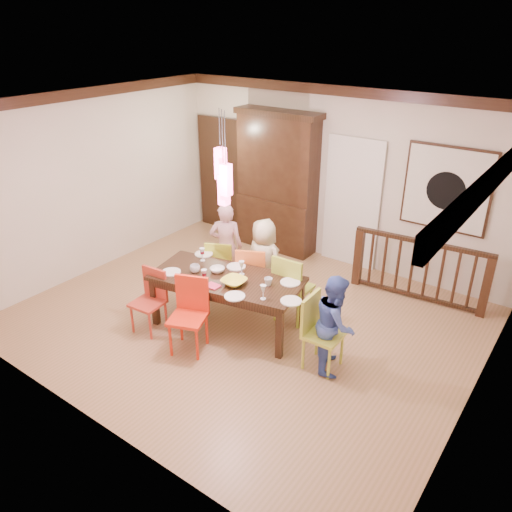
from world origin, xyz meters
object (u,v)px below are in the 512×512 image
Objects in this scene: china_hutch at (277,182)px; person_end_right at (335,323)px; chair_end_right at (324,329)px; chair_far_left at (221,262)px; dining_table at (227,283)px; person_far_left at (226,247)px; person_far_mid at (264,261)px; balustrade at (419,269)px.

china_hutch reaches higher than person_end_right.
chair_far_left is at bearing 70.14° from chair_end_right.
person_far_left is (-0.69, 0.85, 0.03)m from dining_table.
person_far_mid is at bearing -61.80° from china_hutch.
person_end_right is (2.28, -0.79, -0.08)m from person_far_left.
balustrade is at bearing -174.21° from chair_far_left.
person_far_left is 1.12× the size of person_end_right.
chair_end_right is 3.60m from china_hutch.
chair_end_right is at bearing -103.73° from balustrade.
balustrade is 1.45× the size of person_far_left.
dining_table is 1.07× the size of balustrade.
chair_far_left is 2.04m from china_hutch.
china_hutch is at bearing -113.29° from person_far_left.
chair_end_right is 2.35m from person_far_left.
person_far_left reaches higher than person_far_mid.
china_hutch is 2.87m from balustrade.
dining_table is at bearing 93.80° from person_far_mid.
balustrade is 1.55× the size of person_far_mid.
chair_far_left is at bearing 122.57° from dining_table.
dining_table is 1.59m from person_end_right.
dining_table is at bearing 107.97° from chair_far_left.
china_hutch is at bearing -108.04° from chair_far_left.
chair_far_left is 0.69× the size of person_far_mid.
person_far_left is 2.41m from person_end_right.
person_far_mid is (0.01, 0.85, -0.02)m from dining_table.
balustrade is 2.88m from person_far_left.
person_end_right is (0.10, 0.08, 0.08)m from chair_end_right.
chair_far_left is 2.33m from person_end_right.
chair_far_left is 0.25m from person_far_left.
person_far_left reaches higher than dining_table.
person_far_left is (-2.18, 0.87, 0.15)m from chair_end_right.
person_far_mid reaches higher than balustrade.
person_far_left reaches higher than chair_far_left.
person_end_right reaches higher than chair_end_right.
china_hutch is 1.24× the size of balustrade.
dining_table is 0.95m from chair_far_left.
dining_table is 1.74× the size of person_end_right.
person_far_left is at bearing 4.41° from person_far_mid.
chair_end_right is (2.14, -0.71, 0.03)m from chair_far_left.
china_hutch is 1.79× the size of person_far_left.
china_hutch reaches higher than chair_end_right.
china_hutch is at bearing 167.87° from balustrade.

